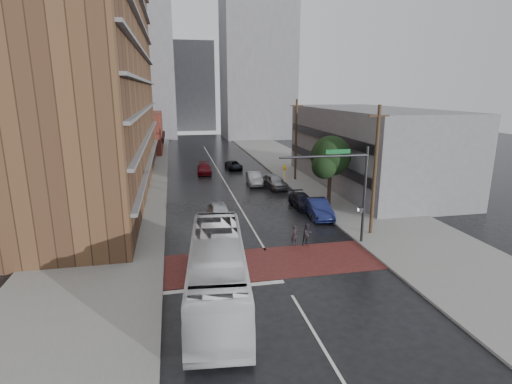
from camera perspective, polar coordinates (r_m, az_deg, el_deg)
ground at (r=26.28m, az=2.62°, el=-10.43°), size 160.00×160.00×0.00m
crosswalk at (r=26.71m, az=2.35°, el=-9.98°), size 14.00×5.00×0.02m
sidewalk_west at (r=49.63m, az=-17.79°, el=0.91°), size 9.00×90.00×0.15m
sidewalk_east at (r=52.34m, az=8.09°, el=2.13°), size 9.00×90.00×0.15m
apartment_block at (r=47.87m, az=-22.33°, el=16.90°), size 10.00×44.00×28.00m
storefront_west at (r=77.70m, az=-16.27°, el=8.22°), size 8.00×16.00×7.00m
building_east at (r=49.05m, az=15.79°, el=6.17°), size 11.00×26.00×9.00m
distant_tower_west at (r=101.54m, az=-16.95°, el=16.55°), size 18.00×16.00×32.00m
distant_tower_east at (r=97.43m, az=0.16°, el=18.44°), size 16.00×14.00×36.00m
distant_tower_center at (r=118.26m, az=-9.11°, el=14.63°), size 12.00×10.00×24.00m
street_tree at (r=38.53m, az=10.62°, el=4.72°), size 4.20×4.10×6.90m
signal_mast at (r=28.90m, az=12.80°, el=1.44°), size 6.50×0.30×7.20m
utility_pole_near at (r=31.43m, az=16.64°, el=2.97°), size 1.60×0.26×10.00m
utility_pole_far at (r=49.72m, az=5.73°, el=7.48°), size 1.60×0.26×10.00m
transit_bus at (r=21.75m, az=-5.54°, el=-11.05°), size 4.06×12.42×3.40m
pedestrian_a at (r=29.22m, az=5.54°, el=-6.20°), size 0.63×0.47×1.58m
pedestrian_b at (r=29.50m, az=7.34°, el=-5.99°), size 0.98×0.89×1.63m
car_travel_a at (r=34.31m, az=-5.25°, el=-3.01°), size 1.95×4.78×1.62m
car_travel_b at (r=47.79m, az=-0.23°, el=1.93°), size 1.85×4.63×1.50m
car_travel_c at (r=54.68m, az=-7.40°, el=3.31°), size 2.09×4.71×1.34m
suv_travel at (r=57.42m, az=-3.20°, el=3.85°), size 2.27×4.35×1.17m
car_parked_near at (r=35.93m, az=8.82°, el=-2.33°), size 2.01×5.01×1.62m
car_parked_mid at (r=38.79m, az=6.59°, el=-1.26°), size 1.92×4.48×1.29m
car_parked_far at (r=46.16m, az=2.62°, el=1.55°), size 2.70×5.00×1.62m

